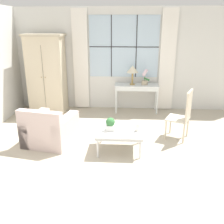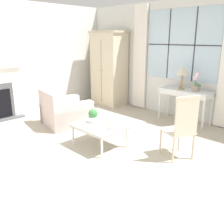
{
  "view_description": "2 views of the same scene",
  "coord_description": "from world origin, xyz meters",
  "views": [
    {
      "loc": [
        0.13,
        -4.05,
        2.35
      ],
      "look_at": [
        -0.17,
        0.51,
        0.74
      ],
      "focal_mm": 40.0,
      "sensor_mm": 36.0,
      "label": 1
    },
    {
      "loc": [
        3.16,
        -2.49,
        1.93
      ],
      "look_at": [
        -0.01,
        0.67,
        0.59
      ],
      "focal_mm": 40.0,
      "sensor_mm": 36.0,
      "label": 2
    }
  ],
  "objects": [
    {
      "name": "ground_plane",
      "position": [
        0.0,
        0.0,
        0.0
      ],
      "size": [
        14.0,
        14.0,
        0.0
      ],
      "primitive_type": "plane",
      "color": "#B2A893"
    },
    {
      "name": "wall_back_windowed",
      "position": [
        0.0,
        3.02,
        1.41
      ],
      "size": [
        7.2,
        0.14,
        2.8
      ],
      "color": "silver",
      "rests_on": "ground_plane"
    },
    {
      "name": "wall_left",
      "position": [
        -3.03,
        0.6,
        1.4
      ],
      "size": [
        0.06,
        7.2,
        2.8
      ],
      "primitive_type": "cube",
      "color": "silver",
      "rests_on": "ground_plane"
    },
    {
      "name": "armoire",
      "position": [
        -2.1,
        2.64,
        1.06
      ],
      "size": [
        1.04,
        0.67,
        2.11
      ],
      "color": "beige",
      "rests_on": "ground_plane"
    },
    {
      "name": "console_table",
      "position": [
        0.38,
        2.7,
        0.69
      ],
      "size": [
        1.2,
        0.48,
        0.78
      ],
      "color": "silver",
      "rests_on": "ground_plane"
    },
    {
      "name": "table_lamp",
      "position": [
        0.25,
        2.7,
        1.19
      ],
      "size": [
        0.32,
        0.32,
        0.53
      ],
      "color": "#9E7F47",
      "rests_on": "console_table"
    },
    {
      "name": "potted_orchid",
      "position": [
        0.59,
        2.71,
        0.95
      ],
      "size": [
        0.22,
        0.17,
        0.43
      ],
      "color": "tan",
      "rests_on": "console_table"
    },
    {
      "name": "armchair_upholstered",
      "position": [
        -1.46,
        0.61,
        0.27
      ],
      "size": [
        1.06,
        1.1,
        0.81
      ],
      "color": "beige",
      "rests_on": "ground_plane"
    },
    {
      "name": "side_chair_wooden",
      "position": [
        1.3,
        0.94,
        0.6
      ],
      "size": [
        0.58,
        0.58,
        1.08
      ],
      "color": "beige",
      "rests_on": "ground_plane"
    },
    {
      "name": "coffee_table",
      "position": [
        -0.01,
        0.36,
        0.37
      ],
      "size": [
        0.88,
        0.72,
        0.42
      ],
      "color": "silver",
      "rests_on": "ground_plane"
    },
    {
      "name": "potted_plant_small",
      "position": [
        -0.19,
        0.36,
        0.54
      ],
      "size": [
        0.17,
        0.17,
        0.26
      ],
      "color": "white",
      "rests_on": "coffee_table"
    },
    {
      "name": "pillar_candle",
      "position": [
        0.32,
        0.34,
        0.49
      ],
      "size": [
        0.11,
        0.11,
        0.16
      ],
      "color": "silver",
      "rests_on": "coffee_table"
    }
  ]
}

